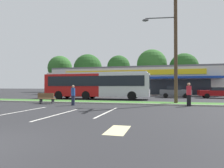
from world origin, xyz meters
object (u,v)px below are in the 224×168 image
at_px(city_bus, 97,85).
at_px(bus_stop_bench, 46,98).
at_px(car_1, 73,91).
at_px(car_2, 218,92).
at_px(car_0, 175,92).
at_px(utility_pole, 174,40).
at_px(pedestrian_near_bench, 189,94).
at_px(pedestrian_by_pole, 73,95).

bearing_deg(city_bus, bus_stop_bench, -108.83).
distance_m(car_1, car_2, 20.91).
bearing_deg(car_0, utility_pole, -93.81).
height_order(city_bus, car_1, city_bus).
bearing_deg(car_1, pedestrian_near_bench, 141.79).
distance_m(utility_pole, bus_stop_bench, 12.44).
relative_size(car_0, pedestrian_by_pole, 2.54).
bearing_deg(utility_pole, car_1, 143.71).
distance_m(city_bus, car_1, 8.35).
height_order(city_bus, car_0, city_bus).
relative_size(bus_stop_bench, pedestrian_by_pole, 0.98).
bearing_deg(pedestrian_near_bench, car_0, -58.76).
relative_size(bus_stop_bench, car_1, 0.39).
bearing_deg(pedestrian_by_pole, car_0, -80.19).
bearing_deg(utility_pole, car_2, 59.95).
height_order(car_0, car_2, car_0).
xyz_separation_m(city_bus, car_2, (14.97, 5.57, -1.01)).
relative_size(city_bus, pedestrian_by_pole, 7.91).
height_order(car_0, pedestrian_by_pole, pedestrian_by_pole).
relative_size(city_bus, pedestrian_near_bench, 7.11).
bearing_deg(bus_stop_bench, utility_pole, -168.74).
distance_m(city_bus, car_0, 10.96).
height_order(car_1, pedestrian_near_bench, pedestrian_near_bench).
height_order(car_1, pedestrian_by_pole, pedestrian_by_pole).
xyz_separation_m(car_1, pedestrian_near_bench, (15.75, -12.40, 0.13)).
height_order(utility_pole, car_0, utility_pole).
relative_size(utility_pole, car_1, 2.55).
relative_size(bus_stop_bench, pedestrian_near_bench, 0.88).
bearing_deg(car_1, city_bus, 135.72).
distance_m(car_0, pedestrian_by_pole, 16.13).
bearing_deg(car_2, car_0, 2.28).
relative_size(car_2, pedestrian_by_pole, 2.89).
distance_m(bus_stop_bench, car_2, 21.52).
height_order(city_bus, pedestrian_near_bench, city_bus).
relative_size(car_0, car_1, 1.01).
bearing_deg(car_0, city_bus, -150.64).
relative_size(city_bus, car_2, 2.73).
relative_size(car_0, pedestrian_near_bench, 2.29).
xyz_separation_m(bus_stop_bench, car_0, (11.82, 12.62, 0.31)).
xyz_separation_m(utility_pole, city_bus, (-8.82, 5.05, -3.85)).
bearing_deg(city_bus, utility_pole, -31.03).
height_order(utility_pole, bus_stop_bench, utility_pole).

